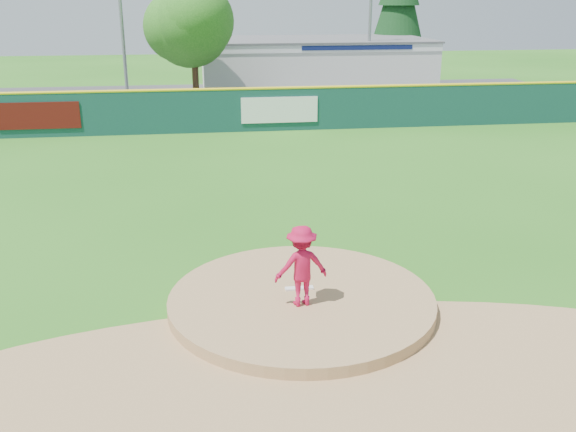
{
  "coord_description": "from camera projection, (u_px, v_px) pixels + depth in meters",
  "views": [
    {
      "loc": [
        -1.95,
        -11.82,
        6.15
      ],
      "look_at": [
        0.0,
        2.0,
        1.3
      ],
      "focal_mm": 40.0,
      "sensor_mm": 36.0,
      "label": 1
    }
  ],
  "objects": [
    {
      "name": "pitcher",
      "position": [
        301.0,
        266.0,
        12.62
      ],
      "size": [
        1.15,
        0.76,
        1.66
      ],
      "primitive_type": "imported",
      "rotation": [
        0.0,
        0.0,
        3.28
      ],
      "color": "#B50F3A",
      "rests_on": "pitchers_mound"
    },
    {
      "name": "van",
      "position": [
        188.0,
        102.0,
        34.53
      ],
      "size": [
        4.56,
        2.51,
        1.21
      ],
      "primitive_type": "imported",
      "rotation": [
        0.0,
        0.0,
        1.69
      ],
      "color": "silver",
      "rests_on": "parking_lot"
    },
    {
      "name": "light_pole_right",
      "position": [
        371.0,
        4.0,
        39.82
      ],
      "size": [
        1.75,
        0.25,
        10.0
      ],
      "color": "gray",
      "rests_on": "ground"
    },
    {
      "name": "outfield_fence",
      "position": [
        240.0,
        109.0,
        29.81
      ],
      "size": [
        40.0,
        0.14,
        2.07
      ],
      "color": "#133D39",
      "rests_on": "ground"
    },
    {
      "name": "parking_lot",
      "position": [
        230.0,
        101.0,
        38.58
      ],
      "size": [
        44.0,
        16.0,
        0.02
      ],
      "primitive_type": "cube",
      "color": "#38383A",
      "rests_on": "ground"
    },
    {
      "name": "conifer_tree",
      "position": [
        399.0,
        2.0,
        46.9
      ],
      "size": [
        4.4,
        4.4,
        9.5
      ],
      "color": "#382314",
      "rests_on": "ground"
    },
    {
      "name": "pool_building_grp",
      "position": [
        314.0,
        63.0,
        43.5
      ],
      "size": [
        15.2,
        8.2,
        3.31
      ],
      "color": "silver",
      "rests_on": "ground"
    },
    {
      "name": "deciduous_tree",
      "position": [
        193.0,
        25.0,
        34.96
      ],
      "size": [
        5.6,
        5.6,
        7.36
      ],
      "color": "#382314",
      "rests_on": "ground"
    },
    {
      "name": "fence_banners",
      "position": [
        162.0,
        113.0,
        29.29
      ],
      "size": [
        14.45,
        0.04,
        1.2
      ],
      "color": "#530F0B",
      "rests_on": "ground"
    },
    {
      "name": "infield_dirt_arc",
      "position": [
        330.0,
        389.0,
        10.52
      ],
      "size": [
        15.4,
        15.4,
        0.01
      ],
      "primitive_type": "cylinder",
      "color": "#9E774C",
      "rests_on": "ground"
    },
    {
      "name": "pitching_rubber",
      "position": [
        299.0,
        288.0,
        13.52
      ],
      "size": [
        0.6,
        0.15,
        0.04
      ],
      "primitive_type": "cube",
      "color": "white",
      "rests_on": "pitchers_mound"
    },
    {
      "name": "ground",
      "position": [
        301.0,
        306.0,
        13.33
      ],
      "size": [
        120.0,
        120.0,
        0.0
      ],
      "primitive_type": "plane",
      "color": "#286B19",
      "rests_on": "ground"
    },
    {
      "name": "pitchers_mound",
      "position": [
        301.0,
        306.0,
        13.33
      ],
      "size": [
        5.5,
        5.5,
        0.5
      ],
      "primitive_type": "cylinder",
      "color": "#9E774C",
      "rests_on": "ground"
    }
  ]
}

